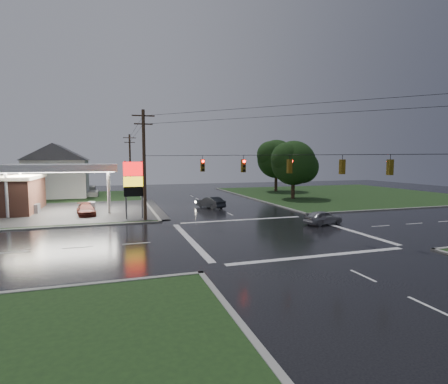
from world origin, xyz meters
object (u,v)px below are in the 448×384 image
object	(u,v)px
utility_pole_nw	(144,164)
house_far	(61,168)
car_north	(211,202)
house_near	(58,170)
car_pump	(86,210)
tree_ne_far	(277,159)
utility_pole_n	(130,163)
pylon_sign	(134,181)
tree_ne_near	(294,163)
car_crossing	(323,217)

from	to	relation	value
utility_pole_nw	house_far	distance (m)	40.48
car_north	house_near	bearing A→B (deg)	-66.86
utility_pole_nw	car_pump	distance (m)	9.38
car_pump	tree_ne_far	bearing A→B (deg)	21.87
tree_ne_far	house_far	bearing A→B (deg)	160.29
utility_pole_n	car_north	world-z (taller)	utility_pole_n
tree_ne_far	car_north	bearing A→B (deg)	-135.41
pylon_sign	utility_pole_nw	size ratio (longest dim) A/B	0.55
pylon_sign	tree_ne_near	distance (m)	27.23
pylon_sign	utility_pole_n	xyz separation A→B (m)	(1.00, 27.50, 1.46)
car_north	car_crossing	xyz separation A→B (m)	(7.21, -13.92, -0.05)
house_near	tree_ne_far	distance (m)	38.19
tree_ne_near	tree_ne_far	distance (m)	12.39
house_near	house_far	xyz separation A→B (m)	(-1.00, 12.00, 0.00)
house_near	tree_ne_far	bearing A→B (deg)	-3.01
utility_pole_n	tree_ne_far	distance (m)	26.96
pylon_sign	utility_pole_n	world-z (taller)	utility_pole_n
house_near	car_pump	size ratio (longest dim) A/B	2.53
tree_ne_far	utility_pole_nw	bearing A→B (deg)	-137.41
house_near	car_north	xyz separation A→B (m)	(20.14, -19.71, -3.69)
utility_pole_nw	car_crossing	bearing A→B (deg)	-24.16
utility_pole_nw	tree_ne_far	size ratio (longest dim) A/B	1.12
house_near	car_crossing	distance (m)	43.50
car_crossing	car_pump	xyz separation A→B (m)	(-21.79, 12.36, -0.03)
utility_pole_n	house_near	size ratio (longest dim) A/B	0.95
utility_pole_nw	car_north	xyz separation A→B (m)	(8.69, 6.79, -5.00)
utility_pole_n	car_pump	xyz separation A→B (m)	(-5.90, -23.27, -4.83)
pylon_sign	house_far	distance (m)	39.21
house_near	car_north	world-z (taller)	house_near
house_far	house_near	bearing A→B (deg)	-85.24
car_north	utility_pole_n	bearing A→B (deg)	-90.66
house_far	car_pump	xyz separation A→B (m)	(6.55, -33.27, -3.77)
tree_ne_near	tree_ne_far	size ratio (longest dim) A/B	0.92
tree_ne_far	car_crossing	distance (m)	33.85
pylon_sign	car_pump	xyz separation A→B (m)	(-4.90, 4.23, -3.38)
utility_pole_n	car_crossing	xyz separation A→B (m)	(15.89, -35.63, -4.80)
car_crossing	car_pump	size ratio (longest dim) A/B	0.89
tree_ne_near	utility_pole_nw	bearing A→B (deg)	-152.14
utility_pole_nw	utility_pole_n	world-z (taller)	utility_pole_nw
house_near	tree_ne_near	xyz separation A→B (m)	(35.09, -14.01, 1.16)
tree_ne_near	car_crossing	distance (m)	21.66
utility_pole_nw	utility_pole_n	distance (m)	28.50
utility_pole_n	car_crossing	bearing A→B (deg)	-65.96
tree_ne_far	car_north	world-z (taller)	tree_ne_far
house_near	house_far	world-z (taller)	same
utility_pole_n	car_north	xyz separation A→B (m)	(8.69, -21.71, -4.75)
house_far	car_north	distance (m)	38.29
house_near	tree_ne_near	world-z (taller)	tree_ne_near
pylon_sign	car_north	world-z (taller)	pylon_sign
house_near	car_north	size ratio (longest dim) A/B	2.54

